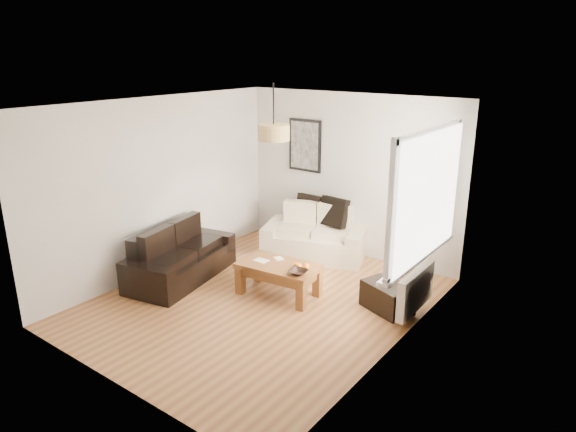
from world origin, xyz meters
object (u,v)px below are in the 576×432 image
Objects in this scene: coffee_table at (279,279)px; sofa_leather at (181,254)px; ottoman at (387,297)px; loveseat_cream at (315,233)px.

sofa_leather is at bearing -164.22° from coffee_table.
coffee_table reaches higher than ottoman.
sofa_leather is at bearing -139.73° from loveseat_cream.
loveseat_cream is at bearing -41.72° from sofa_leather.
ottoman is at bearing 19.14° from coffee_table.
ottoman is (1.78, -0.99, -0.22)m from loveseat_cream.
sofa_leather is 3.02m from ottoman.
sofa_leather is 1.57× the size of coffee_table.
loveseat_cream reaches higher than coffee_table.
sofa_leather is 2.73× the size of ottoman.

